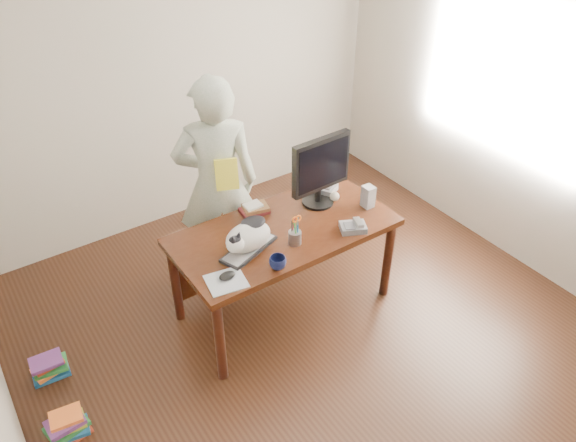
% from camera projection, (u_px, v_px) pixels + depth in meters
% --- Properties ---
extents(room, '(4.50, 4.50, 4.50)m').
position_uv_depth(room, '(341.00, 197.00, 3.26)').
color(room, black).
rests_on(room, ground).
extents(desk, '(1.60, 0.80, 0.75)m').
position_uv_depth(desk, '(278.00, 240.00, 4.15)').
color(desk, black).
rests_on(desk, ground).
extents(keyboard, '(0.46, 0.30, 0.03)m').
position_uv_depth(keyboard, '(249.00, 249.00, 3.81)').
color(keyboard, black).
rests_on(keyboard, desk).
extents(cat, '(0.41, 0.31, 0.24)m').
position_uv_depth(cat, '(247.00, 237.00, 3.73)').
color(cat, white).
rests_on(cat, keyboard).
extents(monitor, '(0.49, 0.25, 0.56)m').
position_uv_depth(monitor, '(321.00, 168.00, 4.09)').
color(monitor, black).
rests_on(monitor, desk).
extents(pen_cup, '(0.10, 0.09, 0.23)m').
position_uv_depth(pen_cup, '(295.00, 236.00, 3.84)').
color(pen_cup, gray).
rests_on(pen_cup, desk).
extents(mousepad, '(0.28, 0.26, 0.01)m').
position_uv_depth(mousepad, '(226.00, 281.00, 3.56)').
color(mousepad, silver).
rests_on(mousepad, desk).
extents(mouse, '(0.12, 0.09, 0.04)m').
position_uv_depth(mouse, '(227.00, 276.00, 3.57)').
color(mouse, black).
rests_on(mouse, mousepad).
extents(coffee_mug, '(0.15, 0.15, 0.09)m').
position_uv_depth(coffee_mug, '(278.00, 263.00, 3.64)').
color(coffee_mug, '#0D1234').
rests_on(coffee_mug, desk).
extents(phone, '(0.22, 0.20, 0.08)m').
position_uv_depth(phone, '(354.00, 227.00, 3.99)').
color(phone, slate).
rests_on(phone, desk).
extents(speaker, '(0.08, 0.09, 0.17)m').
position_uv_depth(speaker, '(368.00, 197.00, 4.20)').
color(speaker, '#949496').
rests_on(speaker, desk).
extents(baseball, '(0.07, 0.07, 0.07)m').
position_uv_depth(baseball, '(335.00, 196.00, 4.29)').
color(baseball, white).
rests_on(baseball, desk).
extents(book_stack, '(0.22, 0.17, 0.08)m').
position_uv_depth(book_stack, '(255.00, 209.00, 4.16)').
color(book_stack, '#4C1418').
rests_on(book_stack, desk).
extents(calculator, '(0.25, 0.27, 0.07)m').
position_uv_depth(calculator, '(322.00, 188.00, 4.40)').
color(calculator, slate).
rests_on(calculator, desk).
extents(person, '(0.75, 0.63, 1.75)m').
position_uv_depth(person, '(217.00, 185.00, 4.26)').
color(person, silver).
rests_on(person, ground).
extents(held_book, '(0.19, 0.15, 0.23)m').
position_uv_depth(held_book, '(227.00, 174.00, 4.04)').
color(held_book, yellow).
rests_on(held_book, person).
extents(book_pile_a, '(0.27, 0.22, 0.18)m').
position_uv_depth(book_pile_a, '(68.00, 426.00, 3.47)').
color(book_pile_a, red).
rests_on(book_pile_a, ground).
extents(book_pile_b, '(0.26, 0.20, 0.15)m').
position_uv_depth(book_pile_b, '(49.00, 367.00, 3.86)').
color(book_pile_b, '#185695').
rests_on(book_pile_b, ground).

